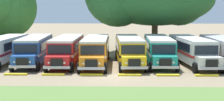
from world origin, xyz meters
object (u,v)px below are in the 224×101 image
object	(u,v)px
parked_bus_slot_4	(129,49)
parked_bus_slot_1	(35,48)
parked_bus_slot_3	(96,49)
parked_bus_slot_6	(191,49)
parked_bus_slot_2	(67,49)
parked_bus_slot_7	(222,50)
parked_bus_slot_0	(4,49)
parked_bus_slot_5	(159,49)

from	to	relation	value
parked_bus_slot_4	parked_bus_slot_1	bearing A→B (deg)	-94.65
parked_bus_slot_3	parked_bus_slot_6	distance (m)	10.09
parked_bus_slot_4	parked_bus_slot_2	bearing A→B (deg)	-92.82
parked_bus_slot_7	parked_bus_slot_6	bearing A→B (deg)	-92.32
parked_bus_slot_0	parked_bus_slot_4	bearing A→B (deg)	89.89
parked_bus_slot_5	parked_bus_slot_7	size ratio (longest dim) A/B	1.00
parked_bus_slot_0	parked_bus_slot_3	distance (m)	9.91
parked_bus_slot_7	parked_bus_slot_4	bearing A→B (deg)	-91.22
parked_bus_slot_6	parked_bus_slot_1	bearing A→B (deg)	-96.69
parked_bus_slot_3	parked_bus_slot_6	world-z (taller)	same
parked_bus_slot_2	parked_bus_slot_0	bearing A→B (deg)	-90.98
parked_bus_slot_1	parked_bus_slot_3	size ratio (longest dim) A/B	1.01
parked_bus_slot_0	parked_bus_slot_1	xyz separation A→B (m)	(3.24, 0.24, 0.00)
parked_bus_slot_5	parked_bus_slot_6	bearing A→B (deg)	82.78
parked_bus_slot_0	parked_bus_slot_4	distance (m)	13.44
parked_bus_slot_0	parked_bus_slot_2	world-z (taller)	same
parked_bus_slot_3	parked_bus_slot_4	bearing A→B (deg)	95.72
parked_bus_slot_6	parked_bus_slot_2	bearing A→B (deg)	-95.72
parked_bus_slot_5	parked_bus_slot_3	bearing A→B (deg)	-83.07
parked_bus_slot_5	parked_bus_slot_7	bearing A→B (deg)	85.25
parked_bus_slot_1	parked_bus_slot_4	world-z (taller)	same
parked_bus_slot_5	parked_bus_slot_4	bearing A→B (deg)	-83.16
parked_bus_slot_2	parked_bus_slot_3	xyz separation A→B (m)	(3.10, -0.36, 0.00)
parked_bus_slot_1	parked_bus_slot_5	size ratio (longest dim) A/B	1.01
parked_bus_slot_4	parked_bus_slot_6	distance (m)	6.54
parked_bus_slot_4	parked_bus_slot_5	xyz separation A→B (m)	(3.16, 0.35, 0.00)
parked_bus_slot_2	parked_bus_slot_7	bearing A→B (deg)	88.73
parked_bus_slot_0	parked_bus_slot_7	xyz separation A→B (m)	(23.14, -0.29, 0.00)
parked_bus_slot_4	parked_bus_slot_7	bearing A→B (deg)	85.30
parked_bus_slot_0	parked_bus_slot_5	size ratio (longest dim) A/B	1.00
parked_bus_slot_0	parked_bus_slot_4	size ratio (longest dim) A/B	0.99
parked_bus_slot_0	parked_bus_slot_6	bearing A→B (deg)	89.58
parked_bus_slot_2	parked_bus_slot_7	size ratio (longest dim) A/B	1.00
parked_bus_slot_1	parked_bus_slot_2	xyz separation A→B (m)	(3.57, -0.31, 0.00)
parked_bus_slot_1	parked_bus_slot_7	world-z (taller)	same
parked_bus_slot_3	parked_bus_slot_7	xyz separation A→B (m)	(13.24, 0.13, 0.00)
parked_bus_slot_2	parked_bus_slot_6	world-z (taller)	same
parked_bus_slot_2	parked_bus_slot_4	bearing A→B (deg)	89.85
parked_bus_slot_1	parked_bus_slot_3	distance (m)	6.70
parked_bus_slot_0	parked_bus_slot_3	size ratio (longest dim) A/B	1.00
parked_bus_slot_1	parked_bus_slot_5	bearing A→B (deg)	86.05
parked_bus_slot_0	parked_bus_slot_6	distance (m)	19.99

